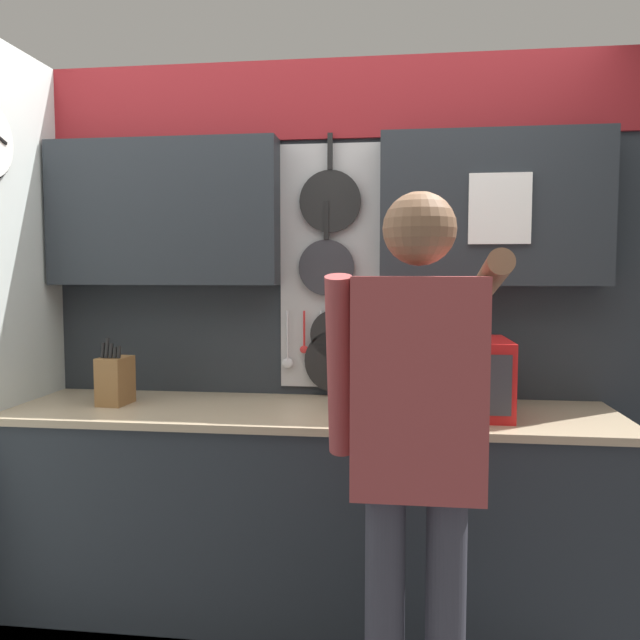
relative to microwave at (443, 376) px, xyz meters
The scene contains 7 objects.
ground_plane 1.21m from the microwave, behind, with size 14.00×14.00×0.00m, color #38383D.
base_cabinet_counter 0.82m from the microwave, behind, with size 2.49×0.64×0.93m.
back_wall_unit 0.73m from the microwave, 151.57° to the left, with size 3.06×0.22×2.44m.
microwave is the anchor object (origin of this frame).
knife_block 1.38m from the microwave, behind, with size 0.12×0.16×0.29m.
utensil_crock 0.37m from the microwave, behind, with size 0.10×0.10×0.35m.
person 0.69m from the microwave, 100.45° to the right, with size 0.54×0.67×1.72m.
Camera 1 is at (0.35, -2.51, 1.49)m, focal length 35.00 mm.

